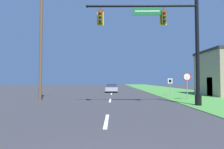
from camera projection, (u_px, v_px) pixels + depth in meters
The scene contains 7 objects.
grass_verge_right at pixel (170, 91), 31.70m from camera, with size 10.00×110.00×0.04m.
road_center_line at pixel (111, 94), 23.81m from camera, with size 0.16×34.80×0.01m.
signal_mast at pixel (171, 38), 12.70m from camera, with size 8.35×0.47×8.13m.
car_ahead at pixel (112, 88), 27.98m from camera, with size 1.83×4.35×1.19m.
stop_sign at pixel (187, 80), 16.23m from camera, with size 0.76×0.07×2.50m.
route_sign_post at pixel (170, 83), 20.59m from camera, with size 0.55×0.06×2.03m.
utility_pole_near at pixel (41, 39), 15.89m from camera, with size 1.80×0.26×10.92m.
Camera 1 is at (0.32, -1.88, 1.80)m, focal length 28.00 mm.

